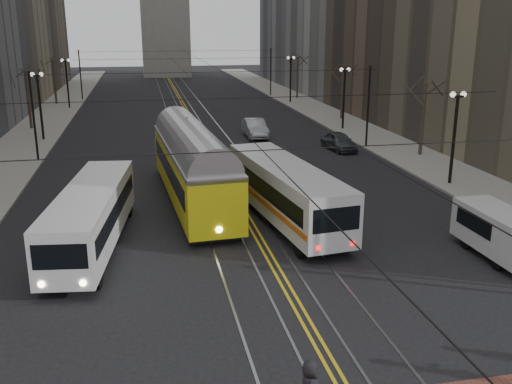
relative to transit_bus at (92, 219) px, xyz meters
name	(u,v)px	position (x,y,z in m)	size (l,w,h in m)	color
ground	(336,374)	(7.60, -11.56, -1.38)	(260.00, 260.00, 0.00)	black
sidewalk_left	(41,127)	(-7.40, 33.44, -1.30)	(5.00, 140.00, 0.15)	gray
sidewalk_right	(332,118)	(22.60, 33.44, -1.30)	(5.00, 140.00, 0.15)	gray
streetcar_rails	(193,123)	(7.60, 33.44, -1.37)	(4.80, 130.00, 0.02)	gray
centre_lines	(193,123)	(7.60, 33.44, -1.37)	(0.42, 130.00, 0.01)	gold
lamp_posts	(212,121)	(7.60, 17.19, 1.42)	(27.60, 57.20, 5.60)	black
street_trees	(203,109)	(7.60, 23.69, 1.42)	(31.68, 53.28, 5.60)	#382D23
trolley_wires	(203,98)	(7.60, 23.27, 2.40)	(25.96, 120.00, 6.60)	black
transit_bus	(92,219)	(0.00, 0.00, 0.00)	(2.29, 11.00, 2.75)	silver
streetcar	(193,172)	(5.10, 6.13, 0.36)	(2.74, 14.75, 3.48)	yellow
rear_bus	(285,194)	(9.40, 1.69, 0.12)	(2.50, 11.50, 3.00)	silver
cargo_van	(499,235)	(17.32, -4.64, -0.32)	(1.83, 4.76, 2.10)	silver
sedan_grey	(339,141)	(17.92, 17.85, -0.65)	(1.71, 4.25, 1.45)	#45484D
sedan_silver	(255,128)	(12.33, 24.57, -0.57)	(1.71, 4.92, 1.62)	#A2A5AA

